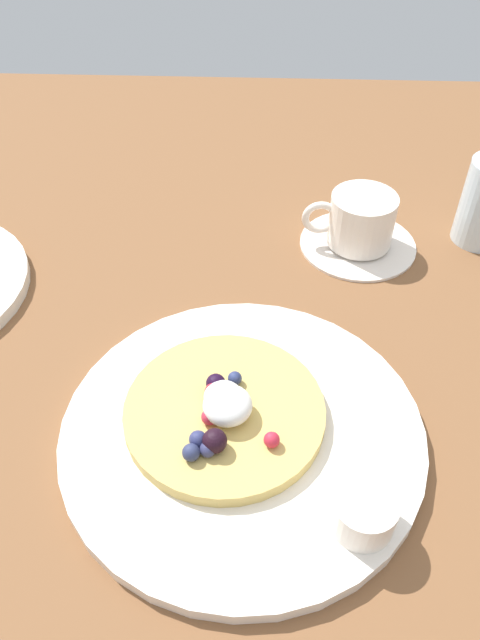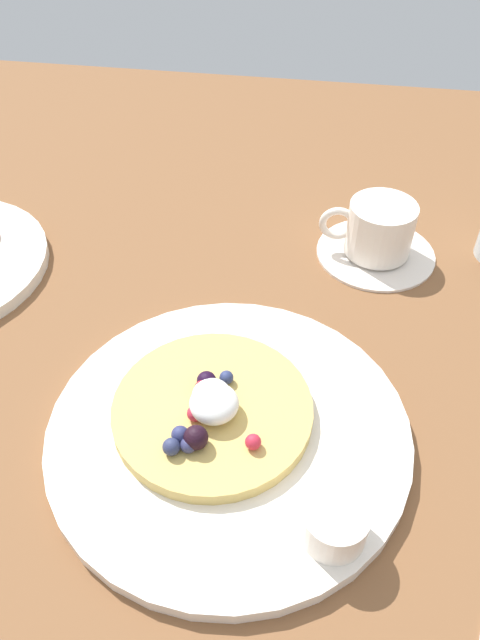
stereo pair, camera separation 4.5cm
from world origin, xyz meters
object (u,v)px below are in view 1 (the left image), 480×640
at_px(pancake_plate, 242,431).
at_px(coffee_saucer, 358,243).
at_px(syrup_ramekin, 364,512).
at_px(coffee_cup, 360,219).

xyz_separation_m(pancake_plate, coffee_saucer, (0.12, 0.27, -0.00)).
height_order(syrup_ramekin, coffee_saucer, syrup_ramekin).
relative_size(syrup_ramekin, coffee_cup, 0.46).
distance_m(pancake_plate, syrup_ramekin, 0.12).
xyz_separation_m(syrup_ramekin, coffee_cup, (0.03, 0.35, 0.01)).
bearing_deg(coffee_saucer, pancake_plate, -114.41).
xyz_separation_m(coffee_saucer, coffee_cup, (-0.00, -0.00, 0.03)).
relative_size(pancake_plate, coffee_saucer, 2.27).
bearing_deg(coffee_saucer, syrup_ramekin, -95.39).
bearing_deg(coffee_saucer, coffee_cup, -177.33).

